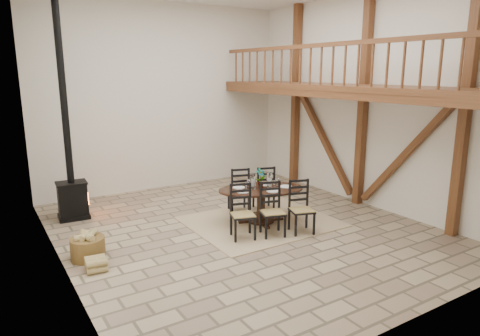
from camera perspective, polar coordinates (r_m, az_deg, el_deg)
ground at (r=9.00m, az=0.37°, el=-8.09°), size 8.00×8.00×0.00m
room_shell at (r=9.10m, az=6.86°, el=11.50°), size 7.02×8.02×5.01m
rug at (r=9.38m, az=2.79°, el=-7.16°), size 3.00×2.50×0.02m
dining_table at (r=9.14m, az=3.02°, el=-4.99°), size 2.17×2.37×1.19m
wood_stove at (r=10.00m, az=-21.73°, el=-0.13°), size 0.68×0.54×5.00m
log_basket at (r=8.02m, az=-19.63°, el=-9.93°), size 0.59×0.59×0.48m
log_stack at (r=7.56m, az=-18.64°, el=-12.07°), size 0.36×0.37×0.22m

